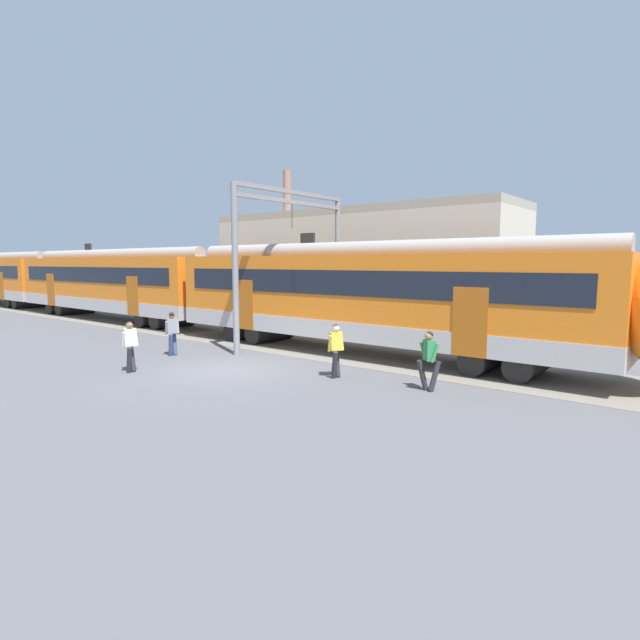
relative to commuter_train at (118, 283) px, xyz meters
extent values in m
plane|color=#515156|center=(16.10, -5.24, -2.25)|extent=(160.00, 160.00, 0.00)
cube|color=slate|center=(6.81, 0.01, -2.25)|extent=(80.00, 4.40, 0.01)
cube|color=#B2ADA8|center=(17.81, 0.01, -1.20)|extent=(18.00, 3.06, 0.70)
cube|color=orange|center=(17.81, 0.01, 0.35)|extent=(18.00, 3.00, 2.40)
cube|color=black|center=(17.81, -1.51, 0.55)|extent=(16.56, 0.03, 0.90)
cube|color=#AC5413|center=(22.76, -1.51, -0.50)|extent=(1.10, 0.04, 2.10)
cube|color=#AC5413|center=(12.86, -1.51, -0.50)|extent=(1.10, 0.04, 2.10)
cylinder|color=gray|center=(17.81, 0.01, 1.73)|extent=(17.64, 0.70, 0.70)
cube|color=black|center=(15.11, 0.01, 2.28)|extent=(0.70, 0.12, 0.40)
cylinder|color=black|center=(24.09, 0.01, -1.80)|extent=(0.90, 2.40, 0.90)
cylinder|color=black|center=(22.69, 0.01, -1.80)|extent=(0.90, 2.40, 0.90)
cylinder|color=black|center=(12.93, 0.01, -1.80)|extent=(0.90, 2.40, 0.90)
cylinder|color=black|center=(11.53, 0.01, -1.80)|extent=(0.90, 2.40, 0.90)
cube|color=#B2ADA8|center=(-0.79, 0.01, -1.20)|extent=(18.00, 3.06, 0.70)
cube|color=orange|center=(-0.79, 0.01, 0.35)|extent=(18.00, 3.00, 2.40)
cube|color=black|center=(-0.79, -1.51, 0.55)|extent=(16.56, 0.03, 0.90)
cube|color=#AC5413|center=(4.16, -1.51, -0.50)|extent=(1.10, 0.04, 2.10)
cube|color=#AC5413|center=(-5.74, -1.51, -0.50)|extent=(1.10, 0.04, 2.10)
cylinder|color=gray|center=(-0.79, 0.01, 1.73)|extent=(17.64, 0.70, 0.70)
cube|color=black|center=(-3.49, 0.01, 2.28)|extent=(0.70, 0.12, 0.40)
cylinder|color=black|center=(5.49, 0.01, -1.80)|extent=(0.90, 2.40, 0.90)
cylinder|color=black|center=(4.09, 0.01, -1.80)|extent=(0.90, 2.40, 0.90)
cylinder|color=black|center=(-5.67, 0.01, -1.80)|extent=(0.90, 2.40, 0.90)
cylinder|color=black|center=(-7.07, 0.01, -1.80)|extent=(0.90, 2.40, 0.90)
cube|color=#B2ADA8|center=(-19.39, 0.01, -1.20)|extent=(18.00, 3.06, 0.70)
cube|color=#AC5413|center=(-14.44, -1.51, -0.50)|extent=(1.10, 0.04, 2.10)
cylinder|color=black|center=(-13.11, 0.01, -1.80)|extent=(0.90, 2.40, 0.90)
cylinder|color=black|center=(-14.51, 0.01, -1.80)|extent=(0.90, 2.40, 0.90)
cylinder|color=navy|center=(12.38, -4.68, -1.82)|extent=(0.38, 0.29, 0.87)
cylinder|color=navy|center=(12.55, -4.97, -1.82)|extent=(0.38, 0.29, 0.87)
cube|color=gray|center=(12.46, -4.83, -1.11)|extent=(0.38, 0.43, 0.56)
cylinder|color=gray|center=(12.43, -5.06, -1.16)|extent=(0.26, 0.19, 0.52)
cylinder|color=gray|center=(12.49, -4.59, -1.16)|extent=(0.26, 0.19, 0.52)
sphere|color=#9E7051|center=(12.44, -4.82, -0.72)|extent=(0.22, 0.22, 0.22)
sphere|color=black|center=(12.46, -4.83, -0.69)|extent=(0.20, 0.20, 0.20)
cylinder|color=#28282D|center=(14.01, -7.51, -1.82)|extent=(0.38, 0.23, 0.87)
cylinder|color=#28282D|center=(13.78, -7.28, -1.82)|extent=(0.38, 0.23, 0.87)
cube|color=silver|center=(13.89, -7.40, -1.11)|extent=(0.32, 0.41, 0.56)
cylinder|color=silver|center=(13.86, -7.16, -1.16)|extent=(0.26, 0.14, 0.52)
cylinder|color=silver|center=(13.92, -7.63, -1.16)|extent=(0.26, 0.14, 0.52)
sphere|color=brown|center=(13.91, -7.40, -0.72)|extent=(0.22, 0.22, 0.22)
sphere|color=black|center=(13.89, -7.40, -0.69)|extent=(0.20, 0.20, 0.20)
cube|color=#235633|center=(13.72, -7.35, -1.09)|extent=(0.22, 0.31, 0.40)
cylinder|color=#28282D|center=(19.57, -4.00, -1.82)|extent=(0.38, 0.32, 0.87)
cylinder|color=#28282D|center=(19.44, -3.70, -1.82)|extent=(0.38, 0.32, 0.87)
cube|color=gold|center=(19.50, -3.85, -1.11)|extent=(0.40, 0.43, 0.56)
cylinder|color=gold|center=(19.56, -3.62, -1.16)|extent=(0.25, 0.21, 0.52)
cylinder|color=gold|center=(19.45, -4.08, -1.16)|extent=(0.25, 0.21, 0.52)
sphere|color=beige|center=(19.52, -3.86, -0.72)|extent=(0.22, 0.22, 0.22)
sphere|color=black|center=(19.50, -3.85, -0.69)|extent=(0.20, 0.20, 0.20)
cylinder|color=#28282D|center=(22.28, -3.55, -1.82)|extent=(0.35, 0.36, 0.87)
cylinder|color=#28282D|center=(22.60, -3.46, -1.82)|extent=(0.35, 0.36, 0.87)
cube|color=#2D7F47|center=(22.44, -3.50, -1.11)|extent=(0.43, 0.42, 0.56)
cylinder|color=#2D7F47|center=(22.66, -3.59, -1.16)|extent=(0.23, 0.24, 0.52)
cylinder|color=#2D7F47|center=(22.23, -3.41, -1.16)|extent=(0.23, 0.24, 0.52)
sphere|color=#9E7051|center=(22.43, -3.52, -0.72)|extent=(0.22, 0.22, 0.22)
sphere|color=black|center=(22.44, -3.50, -0.69)|extent=(0.20, 0.20, 0.20)
cylinder|color=gray|center=(14.24, -3.19, 1.00)|extent=(0.24, 0.24, 6.50)
cylinder|color=gray|center=(14.24, 3.21, 1.00)|extent=(0.24, 0.24, 6.50)
cube|color=gray|center=(14.24, 0.01, 4.20)|extent=(0.20, 6.40, 0.16)
cube|color=gray|center=(14.24, 0.01, 3.80)|extent=(0.20, 6.40, 0.16)
cylinder|color=black|center=(14.24, 0.01, 3.20)|extent=(0.03, 0.03, 1.00)
cube|color=beige|center=(12.32, 7.61, 0.75)|extent=(17.80, 5.00, 6.00)
cube|color=#9F9686|center=(12.32, 7.61, 3.95)|extent=(17.80, 5.00, 0.40)
cylinder|color=#8C6656|center=(6.98, 7.61, 5.35)|extent=(0.50, 0.50, 3.20)
cylinder|color=brown|center=(5.96, 9.68, -0.32)|extent=(0.32, 0.32, 3.86)
sphere|color=#2D662D|center=(5.96, 9.68, 2.66)|extent=(3.00, 3.00, 3.00)
camera|label=1|loc=(28.57, -15.85, 1.29)|focal=28.00mm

